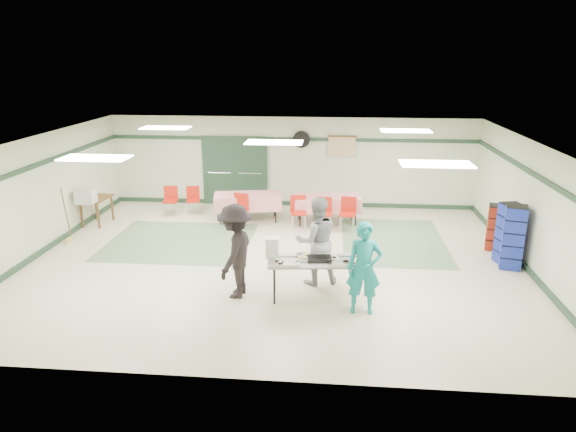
# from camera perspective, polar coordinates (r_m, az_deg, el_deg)

# --- Properties ---
(floor) EXTENTS (11.00, 11.00, 0.00)m
(floor) POSITION_cam_1_polar(r_m,az_deg,el_deg) (11.68, -1.45, -4.90)
(floor) COLOR beige
(floor) RESTS_ON ground
(ceiling) EXTENTS (11.00, 11.00, 0.00)m
(ceiling) POSITION_cam_1_polar(r_m,az_deg,el_deg) (10.95, -1.56, 8.29)
(ceiling) COLOR white
(ceiling) RESTS_ON wall_back
(wall_back) EXTENTS (11.00, 0.00, 11.00)m
(wall_back) POSITION_cam_1_polar(r_m,az_deg,el_deg) (15.59, 0.39, 6.02)
(wall_back) COLOR beige
(wall_back) RESTS_ON floor
(wall_front) EXTENTS (11.00, 0.00, 11.00)m
(wall_front) POSITION_cam_1_polar(r_m,az_deg,el_deg) (7.07, -5.71, -8.58)
(wall_front) COLOR beige
(wall_front) RESTS_ON floor
(wall_left) EXTENTS (0.00, 9.00, 9.00)m
(wall_left) POSITION_cam_1_polar(r_m,az_deg,el_deg) (13.05, -26.26, 1.92)
(wall_left) COLOR beige
(wall_left) RESTS_ON floor
(wall_right) EXTENTS (0.00, 9.00, 9.00)m
(wall_right) POSITION_cam_1_polar(r_m,az_deg,el_deg) (11.95, 25.71, 0.69)
(wall_right) COLOR beige
(wall_right) RESTS_ON floor
(trim_back) EXTENTS (11.00, 0.06, 0.10)m
(trim_back) POSITION_cam_1_polar(r_m,az_deg,el_deg) (15.44, 0.39, 8.54)
(trim_back) COLOR #1F3927
(trim_back) RESTS_ON wall_back
(baseboard_back) EXTENTS (11.00, 0.06, 0.12)m
(baseboard_back) POSITION_cam_1_polar(r_m,az_deg,el_deg) (15.87, 0.37, 1.43)
(baseboard_back) COLOR #1F3927
(baseboard_back) RESTS_ON floor
(trim_left) EXTENTS (0.06, 9.00, 0.10)m
(trim_left) POSITION_cam_1_polar(r_m,az_deg,el_deg) (12.89, -26.56, 4.91)
(trim_left) COLOR #1F3927
(trim_left) RESTS_ON wall_back
(baseboard_left) EXTENTS (0.06, 9.00, 0.12)m
(baseboard_left) POSITION_cam_1_polar(r_m,az_deg,el_deg) (13.40, -25.42, -3.40)
(baseboard_left) COLOR #1F3927
(baseboard_left) RESTS_ON floor
(trim_right) EXTENTS (0.06, 9.00, 0.10)m
(trim_right) POSITION_cam_1_polar(r_m,az_deg,el_deg) (11.78, 26.02, 3.95)
(trim_right) COLOR #1F3927
(trim_right) RESTS_ON wall_back
(baseboard_right) EXTENTS (0.06, 9.00, 0.12)m
(baseboard_right) POSITION_cam_1_polar(r_m,az_deg,el_deg) (12.34, 24.80, -5.05)
(baseboard_right) COLOR #1F3927
(baseboard_right) RESTS_ON floor
(green_patch_a) EXTENTS (3.50, 3.00, 0.01)m
(green_patch_a) POSITION_cam_1_polar(r_m,az_deg,el_deg) (13.09, -11.89, -2.75)
(green_patch_a) COLOR slate
(green_patch_a) RESTS_ON floor
(green_patch_b) EXTENTS (2.50, 3.50, 0.01)m
(green_patch_b) POSITION_cam_1_polar(r_m,az_deg,el_deg) (13.11, 11.58, -2.72)
(green_patch_b) COLOR slate
(green_patch_b) RESTS_ON floor
(double_door_left) EXTENTS (0.90, 0.06, 2.10)m
(double_door_left) POSITION_cam_1_polar(r_m,az_deg,el_deg) (15.93, -7.57, 5.01)
(double_door_left) COLOR gray
(double_door_left) RESTS_ON floor
(double_door_right) EXTENTS (0.90, 0.06, 2.10)m
(double_door_right) POSITION_cam_1_polar(r_m,az_deg,el_deg) (15.75, -4.18, 4.97)
(double_door_right) COLOR gray
(double_door_right) RESTS_ON floor
(door_frame) EXTENTS (2.00, 0.03, 2.15)m
(door_frame) POSITION_cam_1_polar(r_m,az_deg,el_deg) (15.81, -5.92, 4.98)
(door_frame) COLOR #1F3927
(door_frame) RESTS_ON floor
(wall_fan) EXTENTS (0.50, 0.10, 0.50)m
(wall_fan) POSITION_cam_1_polar(r_m,az_deg,el_deg) (15.39, 1.50, 8.51)
(wall_fan) COLOR black
(wall_fan) RESTS_ON wall_back
(scroll_banner) EXTENTS (0.80, 0.02, 0.60)m
(scroll_banner) POSITION_cam_1_polar(r_m,az_deg,el_deg) (15.39, 6.00, 7.67)
(scroll_banner) COLOR tan
(scroll_banner) RESTS_ON wall_back
(serving_table) EXTENTS (1.81, 0.88, 0.76)m
(serving_table) POSITION_cam_1_polar(r_m,az_deg,el_deg) (9.70, 2.95, -5.17)
(serving_table) COLOR #9C9C98
(serving_table) RESTS_ON floor
(sheet_tray_right) EXTENTS (0.68, 0.55, 0.02)m
(sheet_tray_right) POSITION_cam_1_polar(r_m,az_deg,el_deg) (9.63, 6.33, -5.05)
(sheet_tray_right) COLOR silver
(sheet_tray_right) RESTS_ON serving_table
(sheet_tray_mid) EXTENTS (0.61, 0.48, 0.02)m
(sheet_tray_mid) POSITION_cam_1_polar(r_m,az_deg,el_deg) (9.76, 2.57, -4.66)
(sheet_tray_mid) COLOR silver
(sheet_tray_mid) RESTS_ON serving_table
(sheet_tray_left) EXTENTS (0.64, 0.51, 0.02)m
(sheet_tray_left) POSITION_cam_1_polar(r_m,az_deg,el_deg) (9.56, -0.36, -5.12)
(sheet_tray_left) COLOR silver
(sheet_tray_left) RESTS_ON serving_table
(baking_pan) EXTENTS (0.47, 0.32, 0.08)m
(baking_pan) POSITION_cam_1_polar(r_m,az_deg,el_deg) (9.64, 3.51, -4.77)
(baking_pan) COLOR black
(baking_pan) RESTS_ON serving_table
(foam_box_stack) EXTENTS (0.27, 0.25, 0.40)m
(foam_box_stack) POSITION_cam_1_polar(r_m,az_deg,el_deg) (9.74, -1.78, -3.50)
(foam_box_stack) COLOR white
(foam_box_stack) RESTS_ON serving_table
(volunteer_teal) EXTENTS (0.63, 0.42, 1.69)m
(volunteer_teal) POSITION_cam_1_polar(r_m,az_deg,el_deg) (9.19, 8.45, -5.78)
(volunteer_teal) COLOR teal
(volunteer_teal) RESTS_ON floor
(volunteer_grey) EXTENTS (1.04, 0.92, 1.81)m
(volunteer_grey) POSITION_cam_1_polar(r_m,az_deg,el_deg) (10.25, 3.18, -2.77)
(volunteer_grey) COLOR gray
(volunteer_grey) RESTS_ON floor
(volunteer_dark) EXTENTS (0.85, 1.27, 1.82)m
(volunteer_dark) POSITION_cam_1_polar(r_m,az_deg,el_deg) (9.74, -5.87, -3.91)
(volunteer_dark) COLOR black
(volunteer_dark) RESTS_ON floor
(dining_table_a) EXTENTS (1.89, 1.02, 0.77)m
(dining_table_a) POSITION_cam_1_polar(r_m,az_deg,el_deg) (14.12, 4.35, 1.48)
(dining_table_a) COLOR red
(dining_table_a) RESTS_ON floor
(dining_table_b) EXTENTS (1.94, 1.11, 0.77)m
(dining_table_b) POSITION_cam_1_polar(r_m,az_deg,el_deg) (14.31, -4.49, 1.70)
(dining_table_b) COLOR red
(dining_table_b) RESTS_ON floor
(chair_a) EXTENTS (0.42, 0.42, 0.86)m
(chair_a) POSITION_cam_1_polar(r_m,az_deg,el_deg) (13.59, 4.02, 0.67)
(chair_a) COLOR #AC160D
(chair_a) RESTS_ON floor
(chair_b) EXTENTS (0.48, 0.48, 0.89)m
(chair_b) POSITION_cam_1_polar(r_m,az_deg,el_deg) (13.61, 1.16, 0.82)
(chair_b) COLOR #AC160D
(chair_b) RESTS_ON floor
(chair_c) EXTENTS (0.46, 0.46, 0.88)m
(chair_c) POSITION_cam_1_polar(r_m,az_deg,el_deg) (13.59, 6.69, 0.65)
(chair_c) COLOR #AC160D
(chair_c) RESTS_ON floor
(chair_d) EXTENTS (0.53, 0.53, 0.91)m
(chair_d) POSITION_cam_1_polar(r_m,az_deg,el_deg) (13.80, -5.38, 1.02)
(chair_d) COLOR #AC160D
(chair_d) RESTS_ON floor
(chair_loose_a) EXTENTS (0.45, 0.46, 0.81)m
(chair_loose_a) POSITION_cam_1_polar(r_m,az_deg,el_deg) (15.14, -10.51, 2.06)
(chair_loose_a) COLOR #AC160D
(chair_loose_a) RESTS_ON floor
(chair_loose_b) EXTENTS (0.44, 0.44, 0.85)m
(chair_loose_b) POSITION_cam_1_polar(r_m,az_deg,el_deg) (15.13, -12.92, 1.99)
(chair_loose_b) COLOR #AC160D
(chair_loose_b) RESTS_ON floor
(crate_stack_blue_a) EXTENTS (0.53, 0.53, 1.41)m
(crate_stack_blue_a) POSITION_cam_1_polar(r_m,az_deg,el_deg) (12.03, 23.72, -2.18)
(crate_stack_blue_a) COLOR navy
(crate_stack_blue_a) RESTS_ON floor
(crate_stack_red) EXTENTS (0.51, 0.51, 1.09)m
(crate_stack_red) POSITION_cam_1_polar(r_m,az_deg,el_deg) (13.11, 22.13, -1.18)
(crate_stack_red) COLOR maroon
(crate_stack_red) RESTS_ON floor
(crate_stack_blue_b) EXTENTS (0.51, 0.51, 1.37)m
(crate_stack_blue_b) POSITION_cam_1_polar(r_m,az_deg,el_deg) (12.29, 23.32, -1.83)
(crate_stack_blue_b) COLOR navy
(crate_stack_blue_b) RESTS_ON floor
(printer_table) EXTENTS (0.67, 0.97, 0.74)m
(printer_table) POSITION_cam_1_polar(r_m,az_deg,el_deg) (14.90, -20.55, 1.57)
(printer_table) COLOR brown
(printer_table) RESTS_ON floor
(office_printer) EXTENTS (0.50, 0.45, 0.37)m
(office_printer) POSITION_cam_1_polar(r_m,az_deg,el_deg) (14.37, -21.56, 2.06)
(office_printer) COLOR beige
(office_printer) RESTS_ON printer_table
(broom) EXTENTS (0.06, 0.23, 1.38)m
(broom) POSITION_cam_1_polar(r_m,az_deg,el_deg) (13.68, -23.43, 0.20)
(broom) COLOR brown
(broom) RESTS_ON floor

